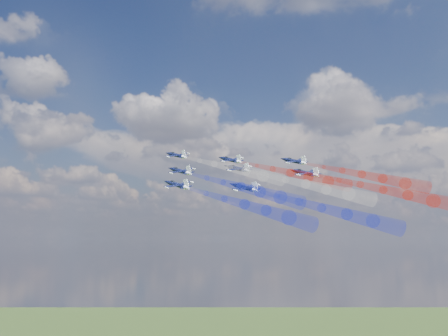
% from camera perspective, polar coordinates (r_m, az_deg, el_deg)
% --- Properties ---
extents(jet_lead, '(13.69, 12.27, 7.50)m').
position_cam_1_polar(jet_lead, '(177.87, -4.91, 1.31)').
color(jet_lead, black).
extents(trail_lead, '(37.93, 17.71, 14.19)m').
position_cam_1_polar(trail_lead, '(159.72, 0.60, 0.03)').
color(trail_lead, white).
extents(jet_inner_left, '(13.69, 12.27, 7.50)m').
position_cam_1_polar(jet_inner_left, '(159.57, -4.50, -0.32)').
color(jet_inner_left, black).
extents(trail_inner_left, '(37.93, 17.71, 14.19)m').
position_cam_1_polar(trail_inner_left, '(141.77, 1.77, -1.97)').
color(trail_inner_left, '#1B29ED').
extents(jet_inner_right, '(13.69, 12.27, 7.50)m').
position_cam_1_polar(jet_inner_right, '(175.55, 0.69, 0.85)').
color(jet_inner_right, black).
extents(trail_inner_right, '(37.93, 17.71, 14.19)m').
position_cam_1_polar(trail_inner_right, '(159.20, 6.85, -0.50)').
color(trail_inner_right, red).
extents(jet_outer_left, '(13.69, 12.27, 7.50)m').
position_cam_1_polar(jet_outer_left, '(144.68, -4.84, -1.75)').
color(jet_outer_left, black).
extents(trail_outer_left, '(37.93, 17.71, 14.19)m').
position_cam_1_polar(trail_outer_left, '(127.00, 2.12, -3.79)').
color(trail_outer_left, '#1B29ED').
extents(jet_center_third, '(13.69, 12.27, 7.50)m').
position_cam_1_polar(jet_center_third, '(158.59, 1.41, -0.06)').
color(jet_center_third, black).
extents(trail_center_third, '(37.93, 17.71, 14.19)m').
position_cam_1_polar(trail_center_third, '(142.67, 8.39, -1.66)').
color(trail_center_third, white).
extents(jet_outer_right, '(13.69, 12.27, 7.50)m').
position_cam_1_polar(jet_outer_right, '(174.36, 7.24, 0.71)').
color(jet_outer_right, black).
extents(trail_outer_right, '(37.93, 17.71, 14.19)m').
position_cam_1_polar(trail_outer_right, '(160.29, 14.03, -0.66)').
color(trail_outer_right, red).
extents(jet_rear_left, '(13.69, 12.27, 7.50)m').
position_cam_1_polar(jet_rear_left, '(142.78, 2.14, -2.02)').
color(jet_rear_left, black).
extents(trail_rear_left, '(37.93, 17.71, 14.19)m').
position_cam_1_polar(trail_rear_left, '(127.41, 10.07, -4.06)').
color(trail_rear_left, '#1B29ED').
extents(jet_rear_right, '(13.69, 12.27, 7.50)m').
position_cam_1_polar(jet_rear_right, '(157.27, 8.38, -0.51)').
color(jet_rear_right, black).
extents(trail_rear_right, '(37.93, 17.71, 14.19)m').
position_cam_1_polar(trail_rear_right, '(143.85, 16.08, -2.14)').
color(trail_rear_right, red).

